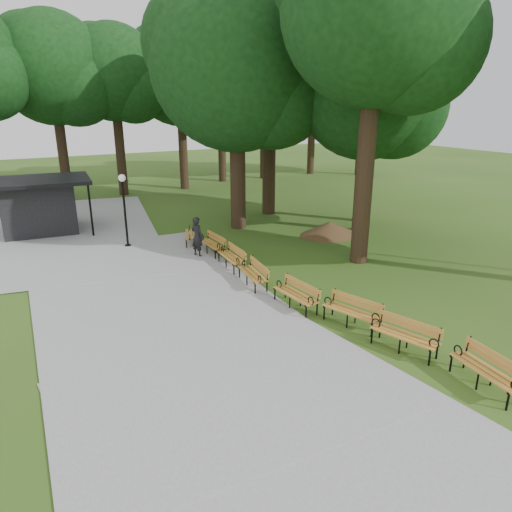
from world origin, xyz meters
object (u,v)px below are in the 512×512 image
person (197,237)px  bench_4 (253,274)px  dirt_mound (329,228)px  bench_2 (352,312)px  lawn_tree_2 (236,64)px  bench_7 (191,234)px  lawn_tree_5 (369,81)px  lamp_post (123,196)px  bench_0 (486,371)px  bench_5 (231,257)px  kiosk (39,206)px  bench_1 (404,336)px  lawn_tree_4 (270,44)px  bench_6 (211,244)px  lawn_tree_0 (377,10)px  bench_3 (295,295)px  lawn_tree_1 (367,89)px

person → bench_4: (0.45, -4.08, -0.43)m
dirt_mound → bench_2: 9.86m
person → lawn_tree_2: size_ratio=0.14×
bench_7 → lawn_tree_5: (9.85, -0.42, 6.85)m
lamp_post → bench_2: bearing=-71.2°
bench_0 → bench_5: size_ratio=1.00×
person → kiosk: kiosk is taller
bench_7 → lawn_tree_5: bearing=108.1°
bench_5 → lawn_tree_2: lawn_tree_2 is taller
kiosk → bench_0: (7.57, -19.67, -0.92)m
bench_1 → bench_4: 6.16m
person → bench_4: size_ratio=0.91×
dirt_mound → lawn_tree_5: 7.84m
kiosk → bench_7: 8.12m
lawn_tree_2 → dirt_mound: bearing=-47.0°
dirt_mound → lawn_tree_4: bearing=92.2°
lamp_post → bench_1: (4.03, -12.93, -1.93)m
person → bench_6: (0.65, 0.02, -0.43)m
bench_5 → lawn_tree_2: bearing=154.5°
bench_1 → lawn_tree_4: size_ratio=0.15×
bench_6 → lawn_tree_0: 10.96m
dirt_mound → bench_5: (-6.39, -1.93, 0.09)m
kiosk → lawn_tree_5: lawn_tree_5 is taller
bench_0 → lamp_post: bearing=-156.6°
bench_2 → lawn_tree_4: 17.18m
lamp_post → bench_3: (3.03, -9.25, -1.93)m
bench_4 → lawn_tree_4: size_ratio=0.15×
bench_4 → lawn_tree_5: 13.20m
bench_2 → bench_7: size_ratio=1.00×
lawn_tree_4 → lawn_tree_5: size_ratio=1.25×
bench_4 → lawn_tree_0: (5.13, 0.20, 8.97)m
lawn_tree_2 → bench_5: bearing=-119.6°
lawn_tree_4 → lawn_tree_0: bearing=-97.2°
lamp_post → lawn_tree_5: bearing=-6.2°
kiosk → bench_5: bearing=-52.3°
bench_5 → bench_6: size_ratio=1.00×
dirt_mound → bench_7: (-6.56, 1.98, 0.09)m
lawn_tree_2 → bench_2: bearing=-100.7°
lawn_tree_5 → kiosk: bearing=159.2°
bench_2 → lawn_tree_0: size_ratio=0.15×
lamp_post → bench_1: size_ratio=1.74×
bench_6 → lawn_tree_5: lawn_tree_5 is taller
dirt_mound → bench_1: (-5.25, -10.01, 0.09)m
kiosk → lawn_tree_2: bearing=-18.6°
kiosk → bench_2: size_ratio=2.29×
bench_3 → bench_6: 6.44m
lawn_tree_0 → kiosk: bearing=134.3°
lawn_tree_4 → person: bearing=-141.0°
lawn_tree_1 → lamp_post: bearing=165.1°
bench_3 → bench_7: size_ratio=1.00×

